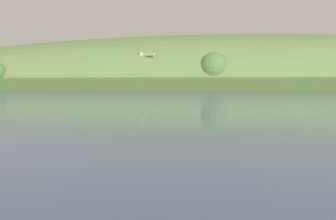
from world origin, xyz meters
name	(u,v)px	position (x,y,z in m)	size (l,w,h in m)	color
far_shoreline_hill	(208,88)	(-8.06, 231.84, 0.27)	(575.88, 104.31, 61.66)	#3C4E24
dockside_crane	(142,72)	(-39.79, 201.28, 8.80)	(10.76, 8.12, 18.65)	#4C4C51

